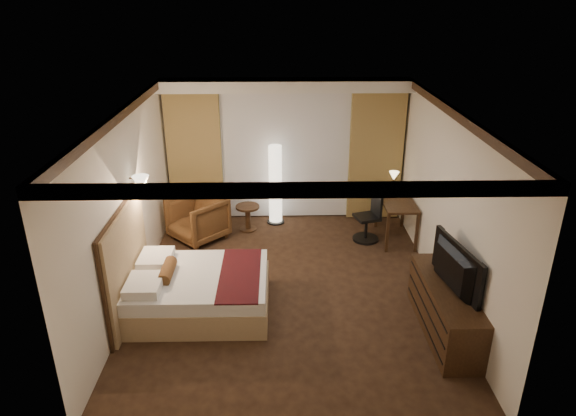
{
  "coord_description": "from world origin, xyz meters",
  "views": [
    {
      "loc": [
        -0.15,
        -6.63,
        4.16
      ],
      "look_at": [
        0.0,
        0.4,
        1.15
      ],
      "focal_mm": 32.0,
      "sensor_mm": 36.0,
      "label": 1
    }
  ],
  "objects_px": {
    "desk": "(396,219)",
    "office_chair": "(367,215)",
    "armchair": "(197,217)",
    "television": "(449,263)",
    "bed": "(200,292)",
    "side_table": "(248,218)",
    "floor_lamp": "(275,185)",
    "dresser": "(445,309)"
  },
  "relations": [
    {
      "from": "desk",
      "to": "dresser",
      "type": "height_order",
      "value": "desk"
    },
    {
      "from": "bed",
      "to": "desk",
      "type": "height_order",
      "value": "desk"
    },
    {
      "from": "bed",
      "to": "side_table",
      "type": "xyz_separation_m",
      "value": [
        0.53,
        2.58,
        -0.03
      ]
    },
    {
      "from": "bed",
      "to": "dresser",
      "type": "relative_size",
      "value": 1.07
    },
    {
      "from": "armchair",
      "to": "desk",
      "type": "distance_m",
      "value": 3.54
    },
    {
      "from": "armchair",
      "to": "television",
      "type": "relative_size",
      "value": 0.74
    },
    {
      "from": "side_table",
      "to": "bed",
      "type": "bearing_deg",
      "value": -101.73
    },
    {
      "from": "side_table",
      "to": "floor_lamp",
      "type": "height_order",
      "value": "floor_lamp"
    },
    {
      "from": "armchair",
      "to": "side_table",
      "type": "bearing_deg",
      "value": 67.18
    },
    {
      "from": "floor_lamp",
      "to": "television",
      "type": "height_order",
      "value": "floor_lamp"
    },
    {
      "from": "dresser",
      "to": "television",
      "type": "relative_size",
      "value": 1.52
    },
    {
      "from": "side_table",
      "to": "office_chair",
      "type": "xyz_separation_m",
      "value": [
        2.13,
        -0.47,
        0.24
      ]
    },
    {
      "from": "bed",
      "to": "dresser",
      "type": "xyz_separation_m",
      "value": [
        3.25,
        -0.59,
        0.07
      ]
    },
    {
      "from": "armchair",
      "to": "side_table",
      "type": "xyz_separation_m",
      "value": [
        0.87,
        0.35,
        -0.19
      ]
    },
    {
      "from": "side_table",
      "to": "television",
      "type": "relative_size",
      "value": 0.42
    },
    {
      "from": "bed",
      "to": "dresser",
      "type": "height_order",
      "value": "dresser"
    },
    {
      "from": "bed",
      "to": "floor_lamp",
      "type": "relative_size",
      "value": 1.22
    },
    {
      "from": "bed",
      "to": "armchair",
      "type": "distance_m",
      "value": 2.25
    },
    {
      "from": "armchair",
      "to": "dresser",
      "type": "height_order",
      "value": "armchair"
    },
    {
      "from": "side_table",
      "to": "floor_lamp",
      "type": "distance_m",
      "value": 0.81
    },
    {
      "from": "side_table",
      "to": "armchair",
      "type": "bearing_deg",
      "value": -157.9
    },
    {
      "from": "armchair",
      "to": "office_chair",
      "type": "distance_m",
      "value": 3.01
    },
    {
      "from": "desk",
      "to": "television",
      "type": "distance_m",
      "value": 2.82
    },
    {
      "from": "armchair",
      "to": "dresser",
      "type": "relative_size",
      "value": 0.49
    },
    {
      "from": "bed",
      "to": "armchair",
      "type": "height_order",
      "value": "armchair"
    },
    {
      "from": "bed",
      "to": "side_table",
      "type": "relative_size",
      "value": 3.9
    },
    {
      "from": "armchair",
      "to": "side_table",
      "type": "height_order",
      "value": "armchair"
    },
    {
      "from": "office_chair",
      "to": "dresser",
      "type": "xyz_separation_m",
      "value": [
        0.58,
        -2.69,
        -0.14
      ]
    },
    {
      "from": "side_table",
      "to": "dresser",
      "type": "distance_m",
      "value": 4.17
    },
    {
      "from": "side_table",
      "to": "office_chair",
      "type": "relative_size",
      "value": 0.5
    },
    {
      "from": "bed",
      "to": "desk",
      "type": "distance_m",
      "value": 3.86
    },
    {
      "from": "dresser",
      "to": "office_chair",
      "type": "bearing_deg",
      "value": 102.15
    },
    {
      "from": "armchair",
      "to": "office_chair",
      "type": "height_order",
      "value": "office_chair"
    },
    {
      "from": "office_chair",
      "to": "armchair",
      "type": "bearing_deg",
      "value": 160.87
    },
    {
      "from": "floor_lamp",
      "to": "dresser",
      "type": "relative_size",
      "value": 0.88
    },
    {
      "from": "bed",
      "to": "office_chair",
      "type": "bearing_deg",
      "value": 38.33
    },
    {
      "from": "armchair",
      "to": "office_chair",
      "type": "bearing_deg",
      "value": 42.93
    },
    {
      "from": "armchair",
      "to": "television",
      "type": "distance_m",
      "value": 4.57
    },
    {
      "from": "desk",
      "to": "office_chair",
      "type": "distance_m",
      "value": 0.54
    },
    {
      "from": "desk",
      "to": "television",
      "type": "height_order",
      "value": "television"
    },
    {
      "from": "dresser",
      "to": "desk",
      "type": "bearing_deg",
      "value": 91.04
    },
    {
      "from": "bed",
      "to": "television",
      "type": "distance_m",
      "value": 3.35
    }
  ]
}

